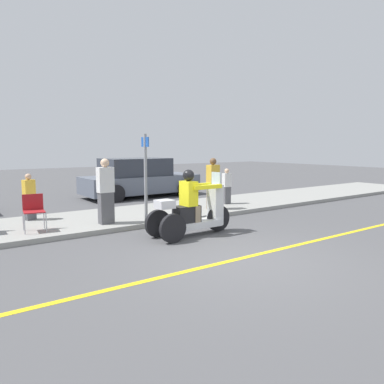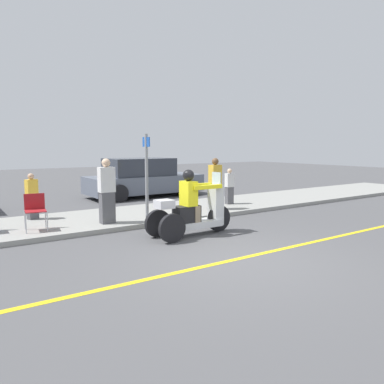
# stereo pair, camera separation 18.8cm
# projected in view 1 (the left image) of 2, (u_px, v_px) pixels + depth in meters

# --- Properties ---
(ground_plane) EXTENTS (60.00, 60.00, 0.00)m
(ground_plane) POSITION_uv_depth(u_px,v_px,m) (239.00, 259.00, 6.74)
(ground_plane) COLOR #4C4C4F
(lane_stripe) EXTENTS (24.00, 0.12, 0.01)m
(lane_stripe) POSITION_uv_depth(u_px,v_px,m) (253.00, 255.00, 6.94)
(lane_stripe) COLOR gold
(lane_stripe) RESTS_ON ground
(sidewalk_strip) EXTENTS (28.00, 2.80, 0.12)m
(sidewalk_strip) POSITION_uv_depth(u_px,v_px,m) (126.00, 217.00, 10.44)
(sidewalk_strip) COLOR gray
(sidewalk_strip) RESTS_ON ground
(motorcycle_trike) EXTENTS (2.11, 0.71, 1.51)m
(motorcycle_trike) POSITION_uv_depth(u_px,v_px,m) (192.00, 212.00, 8.44)
(motorcycle_trike) COLOR black
(motorcycle_trike) RESTS_ON ground
(spectator_near_curb) EXTENTS (0.38, 0.24, 1.60)m
(spectator_near_curb) POSITION_uv_depth(u_px,v_px,m) (106.00, 192.00, 9.13)
(spectator_near_curb) COLOR #515156
(spectator_near_curb) RESTS_ON sidewalk_strip
(spectator_mid_group) EXTENTS (0.33, 0.26, 1.20)m
(spectator_mid_group) POSITION_uv_depth(u_px,v_px,m) (29.00, 198.00, 9.62)
(spectator_mid_group) COLOR #515156
(spectator_mid_group) RESTS_ON sidewalk_strip
(spectator_by_tree) EXTENTS (0.39, 0.26, 1.54)m
(spectator_by_tree) POSITION_uv_depth(u_px,v_px,m) (213.00, 185.00, 11.22)
(spectator_by_tree) COLOR gray
(spectator_by_tree) RESTS_ON sidewalk_strip
(spectator_with_child) EXTENTS (0.28, 0.17, 1.16)m
(spectator_with_child) POSITION_uv_depth(u_px,v_px,m) (227.00, 187.00, 12.29)
(spectator_with_child) COLOR #515156
(spectator_with_child) RESTS_ON sidewalk_strip
(folding_chair_curbside) EXTENTS (0.52, 0.52, 0.82)m
(folding_chair_curbside) POSITION_uv_depth(u_px,v_px,m) (34.00, 208.00, 8.40)
(folding_chair_curbside) COLOR #A5A8AD
(folding_chair_curbside) RESTS_ON sidewalk_strip
(parked_car_lot_right) EXTENTS (4.59, 2.06, 1.53)m
(parked_car_lot_right) POSITION_uv_depth(u_px,v_px,m) (139.00, 179.00, 14.92)
(parked_car_lot_right) COLOR slate
(parked_car_lot_right) RESTS_ON ground
(street_sign) EXTENTS (0.08, 0.36, 2.20)m
(street_sign) POSITION_uv_depth(u_px,v_px,m) (146.00, 174.00, 9.35)
(street_sign) COLOR gray
(street_sign) RESTS_ON sidewalk_strip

